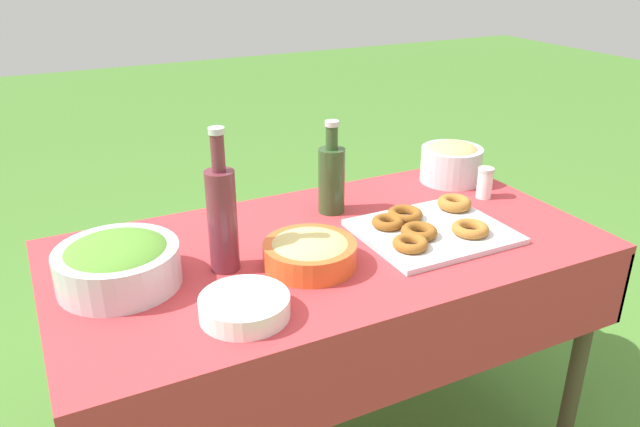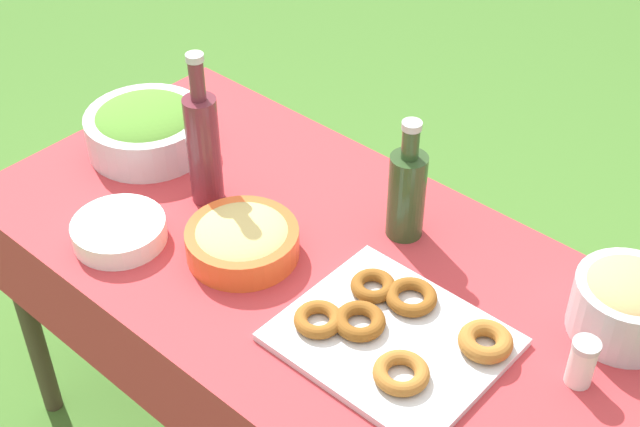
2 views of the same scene
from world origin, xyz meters
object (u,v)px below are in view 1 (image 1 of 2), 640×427
(salad_bowl, at_px, (118,262))
(donut_platter, at_px, (431,227))
(pasta_bowl, at_px, (310,251))
(plate_stack, at_px, (245,306))
(olive_oil_bottle, at_px, (332,177))
(wine_bottle, at_px, (222,216))
(bread_bowl, at_px, (451,161))

(salad_bowl, xyz_separation_m, donut_platter, (0.83, -0.10, -0.04))
(donut_platter, bearing_deg, pasta_bowl, -177.21)
(plate_stack, bearing_deg, donut_platter, 14.78)
(donut_platter, xyz_separation_m, plate_stack, (-0.61, -0.16, 0.01))
(donut_platter, distance_m, olive_oil_bottle, 0.33)
(wine_bottle, bearing_deg, salad_bowl, 171.71)
(pasta_bowl, height_order, donut_platter, pasta_bowl)
(salad_bowl, xyz_separation_m, olive_oil_bottle, (0.65, 0.16, 0.05))
(plate_stack, bearing_deg, pasta_bowl, 32.15)
(pasta_bowl, xyz_separation_m, plate_stack, (-0.23, -0.14, -0.02))
(donut_platter, height_order, plate_stack, same)
(wine_bottle, bearing_deg, olive_oil_bottle, 26.25)
(salad_bowl, bearing_deg, donut_platter, -6.83)
(plate_stack, xyz_separation_m, olive_oil_bottle, (0.43, 0.42, 0.09))
(wine_bottle, bearing_deg, donut_platter, -6.19)
(pasta_bowl, bearing_deg, plate_stack, -147.85)
(olive_oil_bottle, bearing_deg, wine_bottle, -153.75)
(donut_platter, distance_m, wine_bottle, 0.60)
(wine_bottle, relative_size, bread_bowl, 1.78)
(olive_oil_bottle, height_order, wine_bottle, wine_bottle)
(bread_bowl, bearing_deg, wine_bottle, -164.44)
(pasta_bowl, height_order, plate_stack, pasta_bowl)
(donut_platter, relative_size, olive_oil_bottle, 1.41)
(donut_platter, xyz_separation_m, bread_bowl, (0.30, 0.31, 0.06))
(pasta_bowl, bearing_deg, olive_oil_bottle, 53.53)
(olive_oil_bottle, xyz_separation_m, bread_bowl, (0.48, 0.05, -0.04))
(salad_bowl, height_order, pasta_bowl, salad_bowl)
(wine_bottle, bearing_deg, bread_bowl, 15.56)
(pasta_bowl, distance_m, bread_bowl, 0.76)
(salad_bowl, xyz_separation_m, plate_stack, (0.22, -0.26, -0.04))
(salad_bowl, distance_m, wine_bottle, 0.27)
(salad_bowl, height_order, donut_platter, salad_bowl)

